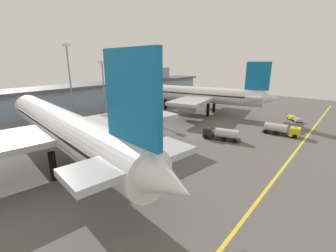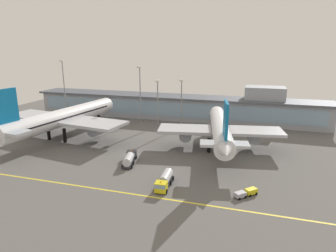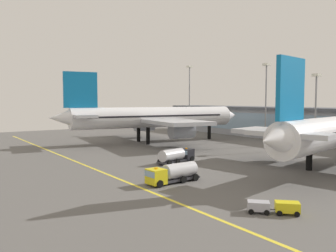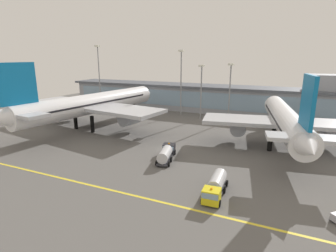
# 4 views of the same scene
# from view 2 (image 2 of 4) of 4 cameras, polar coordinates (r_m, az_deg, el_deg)

# --- Properties ---
(ground_plane) EXTENTS (181.44, 181.44, 0.00)m
(ground_plane) POSITION_cam_2_polar(r_m,az_deg,el_deg) (90.00, -7.64, -5.61)
(ground_plane) COLOR #5B5956
(taxiway_centreline_stripe) EXTENTS (145.15, 0.50, 0.01)m
(taxiway_centreline_stripe) POSITION_cam_2_polar(r_m,az_deg,el_deg) (72.26, -14.94, -11.40)
(taxiway_centreline_stripe) COLOR yellow
(taxiway_centreline_stripe) RESTS_ON ground
(terminal_building) EXTENTS (132.60, 14.00, 15.55)m
(terminal_building) POSITION_cam_2_polar(r_m,az_deg,el_deg) (133.11, 1.95, 3.84)
(terminal_building) COLOR #9399A3
(terminal_building) RESTS_ON ground
(airliner_near_left) EXTENTS (47.89, 60.77, 20.27)m
(airliner_near_left) POSITION_cam_2_polar(r_m,az_deg,el_deg) (109.83, -19.65, 1.47)
(airliner_near_left) COLOR black
(airliner_near_left) RESTS_ON ground
(airliner_near_right) EXTENTS (39.61, 50.81, 18.68)m
(airliner_near_right) POSITION_cam_2_polar(r_m,az_deg,el_deg) (93.43, 10.01, -0.52)
(airliner_near_right) COLOR black
(airliner_near_right) RESTS_ON ground
(fuel_tanker_truck) EXTENTS (3.39, 9.18, 2.90)m
(fuel_tanker_truck) POSITION_cam_2_polar(r_m,az_deg,el_deg) (69.69, -0.72, -10.51)
(fuel_tanker_truck) COLOR black
(fuel_tanker_truck) RESTS_ON ground
(baggage_tug_near) EXTENTS (5.05, 5.05, 1.40)m
(baggage_tug_near) POSITION_cam_2_polar(r_m,az_deg,el_deg) (68.19, 14.85, -12.34)
(baggage_tug_near) COLOR black
(baggage_tug_near) RESTS_ON ground
(service_truck_far) EXTENTS (4.68, 9.36, 2.90)m
(service_truck_far) POSITION_cam_2_polar(r_m,az_deg,el_deg) (83.68, -7.42, -6.13)
(service_truck_far) COLOR black
(service_truck_far) RESTS_ON ground
(apron_light_mast_west) EXTENTS (1.80, 1.80, 19.37)m
(apron_light_mast_west) POSITION_cam_2_polar(r_m,az_deg,el_deg) (116.52, 2.62, 5.93)
(apron_light_mast_west) COLOR gray
(apron_light_mast_west) RESTS_ON ground
(apron_light_mast_centre) EXTENTS (1.80, 1.80, 18.83)m
(apron_light_mast_centre) POSITION_cam_2_polar(r_m,az_deg,el_deg) (118.57, -2.02, 5.94)
(apron_light_mast_centre) COLOR gray
(apron_light_mast_centre) RESTS_ON ground
(apron_light_mast_east) EXTENTS (1.80, 1.80, 25.91)m
(apron_light_mast_east) POSITION_cam_2_polar(r_m,az_deg,el_deg) (141.94, -19.49, 8.22)
(apron_light_mast_east) COLOR gray
(apron_light_mast_east) RESTS_ON ground
(apron_light_mast_far_east) EXTENTS (1.80, 1.80, 23.81)m
(apron_light_mast_far_east) POSITION_cam_2_polar(r_m,az_deg,el_deg) (125.07, -5.42, 7.66)
(apron_light_mast_far_east) COLOR gray
(apron_light_mast_far_east) RESTS_ON ground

